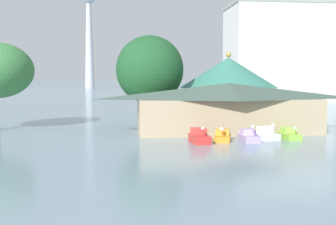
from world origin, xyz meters
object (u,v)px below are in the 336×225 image
at_px(pedal_boat_orange, 222,136).
at_px(boathouse, 229,107).
at_px(pedal_boat_lavender, 249,137).
at_px(distant_broadcast_tower, 88,2).
at_px(background_building_block, 277,53).
at_px(green_roof_pavilion, 228,86).
at_px(pedal_boat_lime, 289,134).
at_px(shoreline_tree_mid, 150,70).
at_px(pedal_boat_red, 199,137).
at_px(pedal_boat_white, 266,134).

height_order(pedal_boat_orange, boathouse, boathouse).
bearing_deg(pedal_boat_lavender, boathouse, -176.93).
bearing_deg(boathouse, distant_broadcast_tower, 98.68).
bearing_deg(pedal_boat_lavender, distant_broadcast_tower, -171.97).
relative_size(pedal_boat_lavender, boathouse, 0.14).
distance_m(background_building_block, distant_broadcast_tower, 162.74).
bearing_deg(distant_broadcast_tower, boathouse, -81.32).
relative_size(green_roof_pavilion, distant_broadcast_tower, 0.10).
xyz_separation_m(green_roof_pavilion, distant_broadcast_tower, (-34.06, 200.20, 46.19)).
height_order(pedal_boat_lime, shoreline_tree_mid, shoreline_tree_mid).
distance_m(pedal_boat_red, pedal_boat_white, 6.93).
bearing_deg(green_roof_pavilion, pedal_boat_orange, -106.33).
relative_size(pedal_boat_lime, distant_broadcast_tower, 0.02).
xyz_separation_m(pedal_boat_red, green_roof_pavilion, (6.57, 15.02, 4.40)).
bearing_deg(pedal_boat_lime, background_building_block, 159.64).
distance_m(pedal_boat_white, distant_broadcast_tower, 222.71).
relative_size(pedal_boat_lime, background_building_block, 0.11).
xyz_separation_m(boathouse, background_building_block, (29.38, 63.03, 9.98)).
xyz_separation_m(pedal_boat_orange, boathouse, (2.00, 5.58, 2.41)).
xyz_separation_m(pedal_boat_red, pedal_boat_lime, (9.34, 1.49, -0.10)).
bearing_deg(pedal_boat_red, distant_broadcast_tower, -176.52).
bearing_deg(shoreline_tree_mid, green_roof_pavilion, 17.00).
bearing_deg(background_building_block, pedal_boat_white, -111.51).
xyz_separation_m(pedal_boat_white, background_building_block, (26.93, 68.32, 12.32)).
xyz_separation_m(pedal_boat_orange, distant_broadcast_tower, (-29.88, 214.44, 50.68)).
xyz_separation_m(pedal_boat_lime, shoreline_tree_mid, (-13.19, 10.35, 6.58)).
distance_m(pedal_boat_red, background_building_block, 78.14).
distance_m(pedal_boat_white, pedal_boat_lime, 2.53).
bearing_deg(pedal_boat_white, pedal_boat_orange, -106.17).
height_order(boathouse, shoreline_tree_mid, shoreline_tree_mid).
relative_size(pedal_boat_orange, pedal_boat_white, 1.10).
bearing_deg(boathouse, background_building_block, 65.01).
bearing_deg(boathouse, pedal_boat_orange, -109.74).
relative_size(pedal_boat_white, background_building_block, 0.10).
distance_m(pedal_boat_white, boathouse, 6.28).
relative_size(pedal_boat_red, boathouse, 0.14).
bearing_deg(pedal_boat_orange, shoreline_tree_mid, -133.17).
xyz_separation_m(shoreline_tree_mid, distant_broadcast_tower, (-23.64, 203.38, 44.11)).
relative_size(pedal_boat_lavender, background_building_block, 0.11).
bearing_deg(distant_broadcast_tower, pedal_boat_lavender, -81.46).
relative_size(pedal_boat_red, background_building_block, 0.12).
bearing_deg(pedal_boat_red, pedal_boat_orange, 104.14).
distance_m(pedal_boat_lime, distant_broadcast_tower, 222.73).
bearing_deg(pedal_boat_lime, pedal_boat_white, -80.99).
height_order(pedal_boat_orange, shoreline_tree_mid, shoreline_tree_mid).
relative_size(pedal_boat_red, pedal_boat_lime, 1.02).
distance_m(boathouse, distant_broadcast_tower, 216.72).
bearing_deg(pedal_boat_orange, boathouse, 177.63).
bearing_deg(pedal_boat_orange, green_roof_pavilion, -178.96).
bearing_deg(pedal_boat_lime, pedal_boat_lavender, -74.61).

